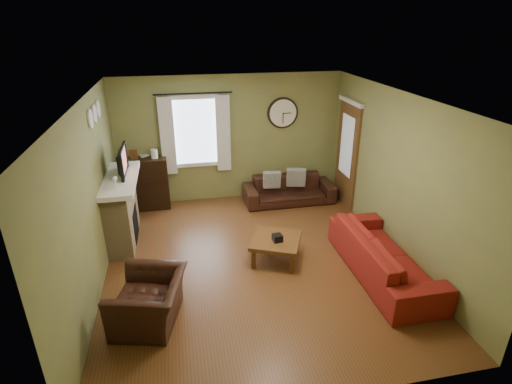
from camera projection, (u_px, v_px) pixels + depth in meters
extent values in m
cube|color=brown|center=(255.00, 262.00, 6.41)|extent=(4.60, 5.20, 0.00)
cube|color=white|center=(255.00, 99.00, 5.36)|extent=(4.60, 5.20, 0.00)
cube|color=olive|center=(90.00, 201.00, 5.46)|extent=(0.00, 5.20, 2.60)
cube|color=olive|center=(397.00, 176.00, 6.30)|extent=(0.00, 5.20, 2.60)
cube|color=olive|center=(230.00, 139.00, 8.21)|extent=(4.60, 0.00, 2.60)
cube|color=olive|center=(312.00, 301.00, 3.55)|extent=(4.60, 0.00, 2.60)
cube|color=tan|center=(122.00, 212.00, 6.83)|extent=(0.40, 1.40, 1.10)
cube|color=black|center=(135.00, 223.00, 6.97)|extent=(0.04, 0.60, 0.55)
cube|color=white|center=(119.00, 180.00, 6.60)|extent=(0.58, 1.60, 0.08)
imported|color=black|center=(119.00, 164.00, 6.65)|extent=(0.08, 0.60, 0.35)
cube|color=#994C3F|center=(124.00, 161.00, 6.64)|extent=(0.02, 0.62, 0.36)
cylinder|color=white|center=(90.00, 119.00, 5.80)|extent=(0.28, 0.28, 0.03)
cylinder|color=white|center=(94.00, 114.00, 6.11)|extent=(0.28, 0.28, 0.03)
cylinder|color=white|center=(98.00, 109.00, 6.43)|extent=(0.28, 0.28, 0.03)
cylinder|color=black|center=(193.00, 94.00, 7.58)|extent=(0.03, 0.03, 1.50)
cube|color=silver|center=(167.00, 137.00, 7.82)|extent=(0.28, 0.04, 1.55)
cube|color=silver|center=(223.00, 134.00, 8.02)|extent=(0.28, 0.04, 1.55)
cube|color=brown|center=(347.00, 155.00, 8.05)|extent=(0.05, 0.90, 2.10)
imported|color=#563417|center=(140.00, 161.00, 7.97)|extent=(0.23, 0.27, 0.02)
imported|color=black|center=(289.00, 190.00, 8.39)|extent=(1.87, 0.73, 0.55)
cube|color=gray|center=(296.00, 177.00, 8.28)|extent=(0.40, 0.20, 0.39)
cube|color=gray|center=(272.00, 180.00, 8.17)|extent=(0.37, 0.15, 0.36)
imported|color=maroon|center=(384.00, 255.00, 5.99)|extent=(0.88, 2.25, 0.66)
imported|color=black|center=(149.00, 301.00, 5.06)|extent=(1.06, 1.14, 0.63)
cube|color=black|center=(277.00, 241.00, 6.24)|extent=(0.16, 0.16, 0.11)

